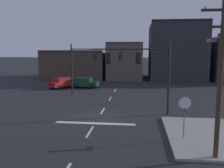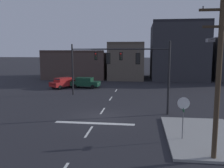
{
  "view_description": "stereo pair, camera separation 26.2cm",
  "coord_description": "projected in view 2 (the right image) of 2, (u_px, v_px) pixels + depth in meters",
  "views": [
    {
      "loc": [
        3.4,
        -19.93,
        5.68
      ],
      "look_at": [
        0.83,
        2.62,
        2.53
      ],
      "focal_mm": 37.99,
      "sensor_mm": 36.0,
      "label": 1
    },
    {
      "loc": [
        3.66,
        -19.9,
        5.68
      ],
      "look_at": [
        0.83,
        2.62,
        2.53
      ],
      "focal_mm": 37.99,
      "sensor_mm": 36.0,
      "label": 2
    }
  ],
  "objects": [
    {
      "name": "car_lot_nearside",
      "position": [
        85.0,
        82.0,
        36.98
      ],
      "size": [
        4.59,
        2.29,
        1.61
      ],
      "color": "#143D28",
      "rests_on": "ground"
    },
    {
      "name": "stop_bar_paint",
      "position": [
        94.0,
        123.0,
        18.82
      ],
      "size": [
        6.4,
        0.5,
        0.01
      ],
      "primitive_type": "cube",
      "color": "silver",
      "rests_on": "ground"
    },
    {
      "name": "sidewalk_near_corner",
      "position": [
        204.0,
        135.0,
        15.88
      ],
      "size": [
        5.0,
        8.0,
        0.15
      ],
      "primitive_type": "cube",
      "color": "gray",
      "rests_on": "ground"
    },
    {
      "name": "signal_mast_far_side",
      "position": [
        91.0,
        61.0,
        30.01
      ],
      "size": [
        8.41,
        1.25,
        6.62
      ],
      "color": "black",
      "rests_on": "ground"
    },
    {
      "name": "stop_sign",
      "position": [
        183.0,
        108.0,
        14.88
      ],
      "size": [
        0.76,
        0.64,
        2.83
      ],
      "color": "#56565B",
      "rests_on": "ground"
    },
    {
      "name": "building_row",
      "position": [
        171.0,
        58.0,
        49.31
      ],
      "size": [
        46.1,
        13.33,
        11.42
      ],
      "color": "#473833",
      "rests_on": "ground"
    },
    {
      "name": "signal_mast_near_side",
      "position": [
        145.0,
        66.0,
        21.34
      ],
      "size": [
        7.26,
        0.88,
        6.6
      ],
      "color": "black",
      "rests_on": "ground"
    },
    {
      "name": "lane_centreline",
      "position": [
        103.0,
        111.0,
        22.75
      ],
      "size": [
        0.16,
        26.4,
        0.01
      ],
      "color": "silver",
      "rests_on": "ground"
    },
    {
      "name": "car_lot_middle",
      "position": [
        64.0,
        82.0,
        36.89
      ],
      "size": [
        3.91,
        4.67,
        1.61
      ],
      "color": "#A81E1E",
      "rests_on": "ground"
    },
    {
      "name": "utility_pole",
      "position": [
        218.0,
        73.0,
        11.94
      ],
      "size": [
        2.2,
        2.29,
        8.27
      ],
      "color": "#423323",
      "rests_on": "ground"
    },
    {
      "name": "ground_plane",
      "position": [
        99.0,
        116.0,
        20.79
      ],
      "size": [
        400.0,
        400.0,
        0.0
      ],
      "primitive_type": "plane",
      "color": "#232328"
    }
  ]
}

